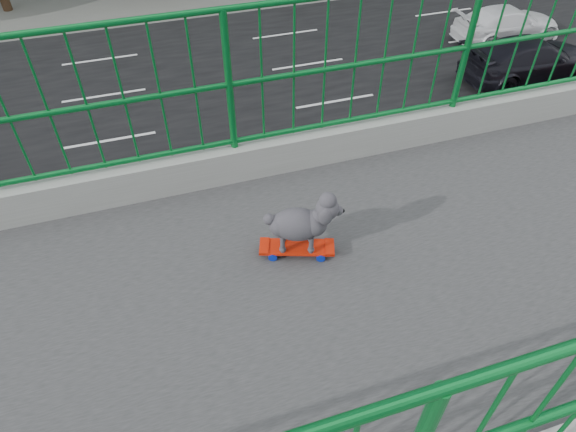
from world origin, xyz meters
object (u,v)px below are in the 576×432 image
Objects in this scene: skateboard at (297,248)px; poodle at (302,222)px; car_7 at (530,59)px; car_3 at (507,24)px.

poodle is (0.01, 0.03, 0.26)m from skateboard.
skateboard is 19.08m from car_7.
poodle is 19.15m from car_7.
skateboard reaches higher than car_7.
skateboard is at bearing 131.75° from car_7.
car_3 is 3.45m from car_7.
poodle is at bearing 135.94° from car_3.
poodle is at bearing 90.00° from skateboard.
car_3 is at bearing 154.91° from poodle.
skateboard is at bearing 135.87° from car_3.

